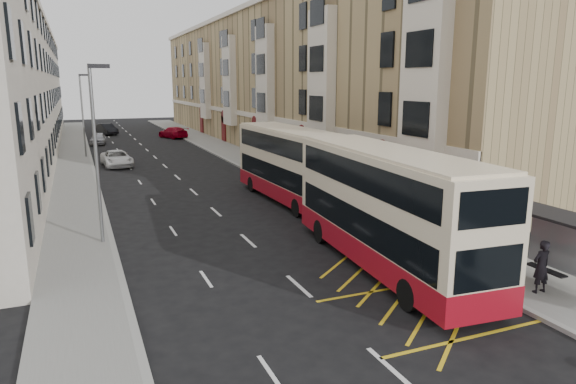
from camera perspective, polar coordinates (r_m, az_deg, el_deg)
name	(u,v)px	position (r m, az deg, el deg)	size (l,w,h in m)	color
ground	(353,334)	(15.99, 7.19, -15.42)	(200.00, 200.00, 0.00)	black
pavement_right	(264,166)	(45.48, -2.71, 2.87)	(4.00, 120.00, 0.15)	slate
pavement_left	(75,179)	(42.88, -22.59, 1.38)	(3.00, 120.00, 0.15)	slate
kerb_right	(242,168)	(44.86, -5.11, 2.70)	(0.25, 120.00, 0.15)	gray
kerb_left	(96,177)	(42.90, -20.59, 1.54)	(0.25, 120.00, 0.15)	gray
road_markings	(148,151)	(58.17, -15.27, 4.41)	(10.00, 110.00, 0.01)	silver
terrace_right	(274,81)	(61.71, -1.58, 12.24)	(10.75, 79.00, 15.25)	tan
terrace_left	(3,91)	(58.10, -29.13, 9.77)	(9.18, 79.00, 13.25)	beige
bus_shelter	(573,238)	(20.21, 29.07, -4.45)	(1.65, 4.25, 2.70)	black
guard_railing	(412,233)	(23.38, 13.66, -4.41)	(0.06, 6.56, 1.01)	#A90B0F
street_lamp_near	(96,145)	(24.43, -20.51, 4.93)	(0.93, 0.18, 8.00)	slate
street_lamp_far	(83,111)	(54.33, -21.84, 8.37)	(0.93, 0.18, 8.00)	slate
double_decker_front	(387,209)	(20.73, 10.90, -1.83)	(3.62, 12.23, 4.81)	beige
double_decker_rear	(290,165)	(31.95, 0.19, 3.05)	(2.94, 11.58, 4.59)	beige
pedestrian_near	(541,267)	(20.02, 26.31, -7.44)	(0.69, 0.45, 1.90)	black
pedestrian_mid	(486,227)	(24.47, 21.18, -3.61)	(0.91, 0.71, 1.87)	black
pedestrian_far	(463,235)	(23.46, 18.88, -4.52)	(0.90, 0.37, 1.54)	black
white_van	(117,158)	(48.31, -18.50, 3.55)	(2.34, 5.06, 1.41)	white
car_silver	(98,139)	(66.14, -20.34, 5.59)	(1.71, 4.24, 1.45)	#A8A9AF
car_dark	(107,129)	(78.36, -19.49, 6.60)	(1.67, 4.78, 1.58)	black
car_red	(173,132)	(71.05, -12.66, 6.48)	(2.12, 5.22, 1.51)	#9C0017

